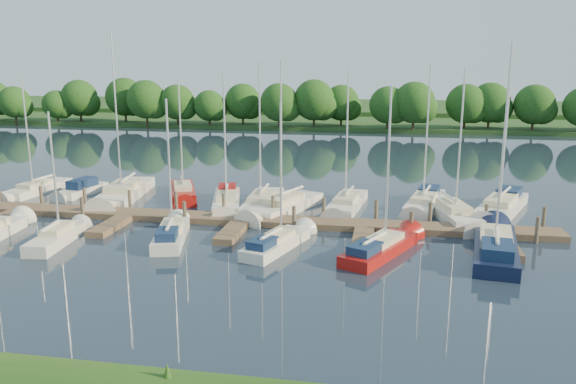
% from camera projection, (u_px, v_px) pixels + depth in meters
% --- Properties ---
extents(ground, '(260.00, 260.00, 0.00)m').
position_uv_depth(ground, '(206.00, 264.00, 29.52)').
color(ground, '#1A2535').
rests_on(ground, ground).
extents(dock, '(40.00, 6.00, 0.40)m').
position_uv_depth(dock, '(241.00, 222.00, 36.49)').
color(dock, brown).
rests_on(dock, ground).
extents(mooring_pilings, '(38.24, 2.84, 2.00)m').
position_uv_depth(mooring_pilings, '(245.00, 212.00, 37.48)').
color(mooring_pilings, '#473D33').
rests_on(mooring_pilings, ground).
extents(far_shore, '(180.00, 30.00, 0.60)m').
position_uv_depth(far_shore, '(336.00, 120.00, 101.44)').
color(far_shore, '#1E4018').
rests_on(far_shore, ground).
extents(distant_hill, '(220.00, 40.00, 1.40)m').
position_uv_depth(distant_hill, '(347.00, 108.00, 125.35)').
color(distant_hill, '#2E5023').
rests_on(distant_hill, ground).
extents(treeline, '(147.67, 9.17, 8.29)m').
position_uv_depth(treeline, '(347.00, 104.00, 87.88)').
color(treeline, '#38281C').
rests_on(treeline, ground).
extents(sailboat_n_0, '(2.44, 7.61, 9.58)m').
position_uv_depth(sailboat_n_0, '(35.00, 190.00, 45.50)').
color(sailboat_n_0, silver).
rests_on(sailboat_n_0, ground).
extents(motorboat, '(2.20, 5.42, 1.59)m').
position_uv_depth(motorboat, '(81.00, 191.00, 44.99)').
color(motorboat, silver).
rests_on(motorboat, ground).
extents(sailboat_n_2, '(3.77, 10.50, 13.13)m').
position_uv_depth(sailboat_n_2, '(123.00, 195.00, 43.65)').
color(sailboat_n_2, silver).
rests_on(sailboat_n_2, ground).
extents(sailboat_n_3, '(4.06, 7.32, 9.49)m').
position_uv_depth(sailboat_n_3, '(183.00, 193.00, 44.52)').
color(sailboat_n_3, '#9A110E').
rests_on(sailboat_n_3, ground).
extents(sailboat_n_4, '(3.50, 7.96, 10.05)m').
position_uv_depth(sailboat_n_4, '(227.00, 202.00, 41.32)').
color(sailboat_n_4, silver).
rests_on(sailboat_n_4, ground).
extents(sailboat_n_5, '(2.22, 8.53, 10.85)m').
position_uv_depth(sailboat_n_5, '(261.00, 205.00, 40.78)').
color(sailboat_n_5, silver).
rests_on(sailboat_n_5, ground).
extents(sailboat_n_6, '(4.54, 8.44, 10.98)m').
position_uv_depth(sailboat_n_6, '(284.00, 209.00, 39.67)').
color(sailboat_n_6, silver).
rests_on(sailboat_n_6, ground).
extents(sailboat_n_7, '(2.74, 8.15, 10.22)m').
position_uv_depth(sailboat_n_7, '(346.00, 205.00, 40.60)').
color(sailboat_n_7, silver).
rests_on(sailboat_n_7, ground).
extents(sailboat_n_8, '(3.48, 8.51, 10.64)m').
position_uv_depth(sailboat_n_8, '(424.00, 204.00, 40.89)').
color(sailboat_n_8, silver).
rests_on(sailboat_n_8, ground).
extents(sailboat_n_9, '(3.54, 8.20, 10.50)m').
position_uv_depth(sailboat_n_9, '(454.00, 216.00, 37.71)').
color(sailboat_n_9, silver).
rests_on(sailboat_n_9, ground).
extents(sailboat_n_10, '(4.98, 9.07, 11.70)m').
position_uv_depth(sailboat_n_10, '(501.00, 208.00, 39.56)').
color(sailboat_n_10, silver).
rests_on(sailboat_n_10, ground).
extents(sailboat_s_1, '(1.99, 6.15, 8.05)m').
position_uv_depth(sailboat_s_1, '(58.00, 238.00, 32.93)').
color(sailboat_s_1, silver).
rests_on(sailboat_s_1, ground).
extents(sailboat_s_2, '(2.92, 6.77, 8.71)m').
position_uv_depth(sailboat_s_2, '(172.00, 235.00, 33.45)').
color(sailboat_s_2, silver).
rests_on(sailboat_s_2, ground).
extents(sailboat_s_3, '(3.21, 6.70, 8.57)m').
position_uv_depth(sailboat_s_3, '(278.00, 243.00, 31.95)').
color(sailboat_s_3, silver).
rests_on(sailboat_s_3, ground).
extents(sailboat_s_4, '(4.40, 7.29, 9.52)m').
position_uv_depth(sailboat_s_4, '(382.00, 248.00, 31.04)').
color(sailboat_s_4, '#9A110E').
rests_on(sailboat_s_4, ground).
extents(sailboat_s_5, '(3.38, 9.40, 11.89)m').
position_uv_depth(sailboat_s_5, '(495.00, 248.00, 31.00)').
color(sailboat_s_5, '#0F1633').
rests_on(sailboat_s_5, ground).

